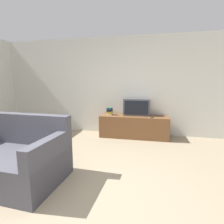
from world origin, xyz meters
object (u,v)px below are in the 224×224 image
object	(u,v)px
book_stack	(110,111)
remote_on_stand	(152,117)
tv_stand	(134,126)
couch	(6,159)
television	(137,107)

from	to	relation	value
book_stack	remote_on_stand	distance (m)	1.10
tv_stand	remote_on_stand	world-z (taller)	remote_on_stand
couch	remote_on_stand	size ratio (longest dim) A/B	8.62
television	couch	size ratio (longest dim) A/B	0.38
television	book_stack	xyz separation A→B (m)	(-0.70, -0.11, -0.12)
television	book_stack	world-z (taller)	television
television	couch	distance (m)	3.07
couch	book_stack	xyz separation A→B (m)	(1.02, 2.39, 0.36)
tv_stand	book_stack	bearing A→B (deg)	-179.47
tv_stand	remote_on_stand	distance (m)	0.55
television	couch	bearing A→B (deg)	-124.41
couch	book_stack	world-z (taller)	couch
remote_on_stand	book_stack	bearing A→B (deg)	173.87
tv_stand	remote_on_stand	size ratio (longest dim) A/B	8.49
television	book_stack	distance (m)	0.71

